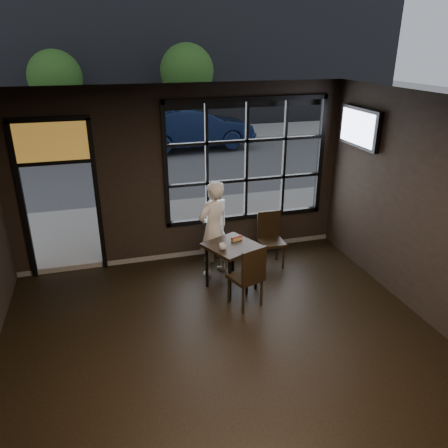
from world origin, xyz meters
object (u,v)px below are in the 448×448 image
object	(u,v)px
navy_car	(193,128)
cafe_table	(231,266)
man	(214,229)
chair_near	(245,275)

from	to	relation	value
navy_car	cafe_table	bearing A→B (deg)	167.36
man	chair_near	bearing A→B (deg)	75.04
man	navy_car	xyz separation A→B (m)	(1.69, 9.48, -0.01)
man	navy_car	bearing A→B (deg)	-125.92
cafe_table	man	xyz separation A→B (m)	(-0.15, 0.57, 0.45)
chair_near	man	xyz separation A→B (m)	(-0.21, 1.10, 0.34)
cafe_table	navy_car	size ratio (longest dim) A/B	0.18
chair_near	navy_car	distance (m)	10.69
navy_car	man	bearing A→B (deg)	165.97
cafe_table	navy_car	xyz separation A→B (m)	(1.55, 10.05, 0.44)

